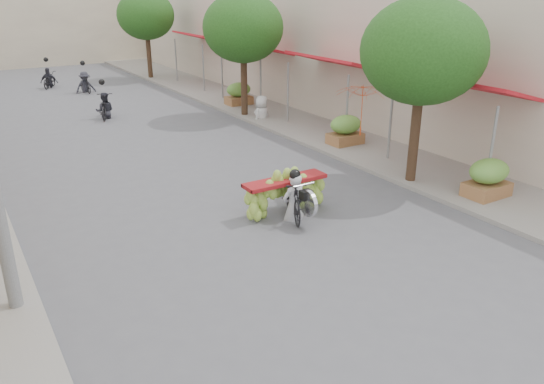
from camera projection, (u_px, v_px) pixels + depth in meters
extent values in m
plane|color=#535358|center=(358.00, 301.00, 9.80)|extent=(120.00, 120.00, 0.00)
cube|color=gray|center=(264.00, 107.00, 25.09)|extent=(4.00, 60.00, 0.12)
cube|color=#BEAF9E|center=(362.00, 40.00, 25.69)|extent=(8.00, 40.00, 6.00)
cube|color=red|center=(461.00, 84.00, 15.47)|extent=(1.77, 4.20, 0.53)
cylinder|color=slate|center=(491.00, 154.00, 14.10)|extent=(0.08, 0.08, 2.55)
cylinder|color=slate|center=(390.00, 124.00, 17.10)|extent=(0.08, 0.08, 2.55)
cube|color=red|center=(334.00, 61.00, 20.21)|extent=(1.77, 4.20, 0.53)
cylinder|color=slate|center=(347.00, 111.00, 18.84)|extent=(0.08, 0.08, 2.55)
cylinder|color=slate|center=(288.00, 94.00, 21.85)|extent=(0.08, 0.08, 2.55)
cube|color=red|center=(255.00, 47.00, 24.96)|extent=(1.77, 4.20, 0.53)
cylinder|color=slate|center=(261.00, 86.00, 23.59)|extent=(0.08, 0.08, 2.55)
cylinder|color=slate|center=(222.00, 75.00, 26.59)|extent=(0.08, 0.08, 2.55)
cube|color=red|center=(201.00, 37.00, 29.70)|extent=(1.77, 4.20, 0.53)
cylinder|color=slate|center=(203.00, 69.00, 28.33)|extent=(0.08, 0.08, 2.55)
cylinder|color=slate|center=(176.00, 61.00, 31.34)|extent=(0.08, 0.08, 2.55)
cube|color=beige|center=(19.00, 14.00, 38.58)|extent=(20.00, 6.00, 7.00)
cylinder|color=#3A2719|center=(415.00, 131.00, 15.04)|extent=(0.28, 0.28, 3.20)
ellipsoid|color=#215118|center=(423.00, 51.00, 14.24)|extent=(3.40, 3.40, 2.90)
cylinder|color=#3A2719|center=(244.00, 81.00, 22.95)|extent=(0.28, 0.28, 3.20)
ellipsoid|color=#215118|center=(243.00, 28.00, 22.15)|extent=(3.40, 3.40, 2.90)
cylinder|color=#3A2719|center=(149.00, 53.00, 32.44)|extent=(0.28, 0.28, 3.20)
ellipsoid|color=#215118|center=(146.00, 15.00, 31.64)|extent=(3.40, 3.40, 2.90)
cube|color=brown|center=(487.00, 187.00, 14.30)|extent=(1.20, 0.80, 0.50)
ellipsoid|color=#5E9738|center=(490.00, 167.00, 14.09)|extent=(1.20, 0.88, 0.66)
cube|color=brown|center=(345.00, 137.00, 19.04)|extent=(1.20, 0.80, 0.50)
ellipsoid|color=#5E9738|center=(346.00, 121.00, 18.83)|extent=(1.20, 0.88, 0.66)
cube|color=brown|center=(239.00, 99.00, 25.37)|extent=(1.20, 0.80, 0.50)
ellipsoid|color=#5E9738|center=(239.00, 87.00, 25.16)|extent=(1.20, 0.88, 0.66)
imported|color=black|center=(293.00, 198.00, 13.14)|extent=(1.18, 1.88, 1.07)
cylinder|color=silver|center=(308.00, 203.00, 12.59)|extent=(0.10, 0.66, 0.66)
cube|color=black|center=(306.00, 195.00, 12.61)|extent=(0.28, 0.22, 0.22)
cylinder|color=silver|center=(304.00, 185.00, 12.61)|extent=(0.60, 0.05, 0.05)
cube|color=maroon|center=(285.00, 181.00, 13.29)|extent=(2.23, 0.55, 0.10)
imported|color=silver|center=(294.00, 173.00, 12.86)|extent=(0.64, 0.48, 1.79)
sphere|color=black|center=(296.00, 139.00, 12.52)|extent=(0.28, 0.28, 0.28)
imported|color=#D94A1C|center=(364.00, 84.00, 17.18)|extent=(2.10, 2.10, 1.73)
imported|color=silver|center=(262.00, 96.00, 22.55)|extent=(1.08, 0.87, 1.91)
imported|color=black|center=(105.00, 107.00, 23.15)|extent=(1.25, 1.88, 0.99)
imported|color=#2A2A32|center=(103.00, 93.00, 22.92)|extent=(0.91, 0.74, 1.65)
sphere|color=black|center=(102.00, 82.00, 22.76)|extent=(0.26, 0.26, 0.26)
imported|color=black|center=(85.00, 84.00, 28.71)|extent=(0.61, 1.63, 0.94)
imported|color=#2A2A32|center=(84.00, 72.00, 28.47)|extent=(1.10, 0.65, 1.65)
sphere|color=black|center=(82.00, 63.00, 28.30)|extent=(0.26, 0.26, 0.26)
imported|color=black|center=(49.00, 80.00, 30.06)|extent=(1.29, 1.65, 0.88)
imported|color=#2A2A32|center=(47.00, 68.00, 29.81)|extent=(1.11, 0.96, 1.65)
sphere|color=black|center=(46.00, 60.00, 29.65)|extent=(0.26, 0.26, 0.26)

